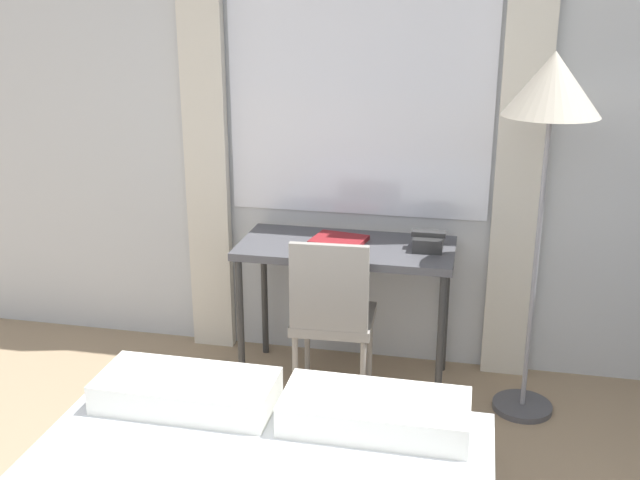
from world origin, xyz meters
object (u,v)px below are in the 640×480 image
at_px(desk, 346,258).
at_px(standing_lamp, 551,104).
at_px(desk_chair, 332,311).
at_px(book, 339,240).
at_px(telephone, 428,241).

height_order(desk, standing_lamp, standing_lamp).
height_order(desk_chair, book, desk_chair).
bearing_deg(standing_lamp, desk_chair, -173.63).
xyz_separation_m(desk, standing_lamp, (0.93, -0.12, 0.83)).
height_order(desk, desk_chair, desk_chair).
bearing_deg(desk, standing_lamp, -7.16).
bearing_deg(standing_lamp, desk, 172.84).
bearing_deg(standing_lamp, book, 171.76).
bearing_deg(desk, telephone, 3.13).
bearing_deg(telephone, standing_lamp, -15.12).
xyz_separation_m(desk, desk_chair, (-0.03, -0.22, -0.20)).
bearing_deg(telephone, desk, -176.87).
distance_m(desk, telephone, 0.43).
bearing_deg(book, desk_chair, -86.50).
distance_m(desk_chair, telephone, 0.60).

